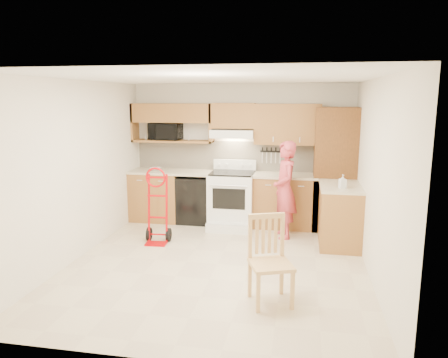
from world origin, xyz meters
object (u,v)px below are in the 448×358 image
(microwave, at_px, (166,131))
(range, at_px, (231,195))
(person, at_px, (285,190))
(dining_chair, at_px, (271,261))
(hand_truck, at_px, (157,209))

(microwave, height_order, range, microwave)
(range, bearing_deg, microwave, 166.29)
(person, bearing_deg, range, -130.01)
(person, distance_m, dining_chair, 2.37)
(microwave, bearing_deg, person, -15.53)
(hand_truck, bearing_deg, person, 14.63)
(microwave, relative_size, dining_chair, 0.58)
(microwave, xyz_separation_m, dining_chair, (2.18, -3.08, -1.16))
(range, relative_size, dining_chair, 1.17)
(range, xyz_separation_m, hand_truck, (-1.00, -1.08, -0.03))
(range, xyz_separation_m, dining_chair, (0.90, -2.77, -0.08))
(person, height_order, dining_chair, person)
(microwave, relative_size, person, 0.36)
(range, height_order, hand_truck, range)
(microwave, distance_m, person, 2.49)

